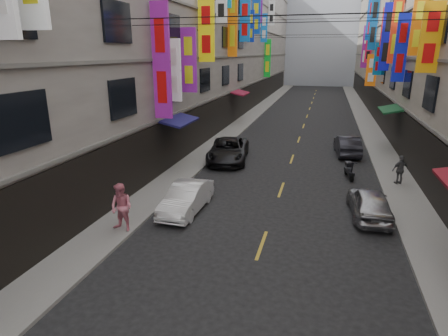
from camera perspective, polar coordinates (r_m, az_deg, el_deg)
The scene contains 15 objects.
sidewalk_left at distance 37.67m, azimuth 2.84°, elevation 6.94°, with size 2.00×90.00×0.12m, color slate.
sidewalk_right at distance 37.07m, azimuth 21.36°, elevation 5.61°, with size 2.00×90.00×0.12m, color slate.
building_row_left at distance 38.87m, azimuth -6.22°, elevation 21.13°, with size 10.14×90.00×19.00m.
haze_block at distance 86.34m, azimuth 14.72°, elevation 19.50°, with size 18.00×8.00×22.00m, color #A5ABB8.
shop_signage at distance 29.30m, azimuth 12.13°, elevation 21.42°, with size 14.00×55.00×11.80m.
street_awnings at distance 20.80m, azimuth 6.27°, elevation 6.67°, with size 13.99×35.20×0.41m.
overhead_cables at distance 24.38m, azimuth 11.50°, elevation 21.68°, with size 14.00×38.04×1.24m.
lane_markings at distance 33.95m, azimuth 11.71°, elevation 5.37°, with size 0.12×80.20×0.01m.
scooter_far_right at distance 22.08m, azimuth 18.53°, elevation -0.36°, with size 0.60×1.79×1.14m.
car_left_mid at distance 16.63m, azimuth -5.73°, elevation -4.55°, with size 1.33×3.82×1.26m, color white.
car_left_far at distance 24.22m, azimuth 0.67°, elevation 2.74°, with size 2.38×5.15×1.43m, color black.
car_right_mid at distance 17.15m, azimuth 21.28°, elevation -4.96°, with size 1.52×3.77×1.29m, color #A5A5A9.
car_right_far at distance 27.09m, azimuth 18.27°, elevation 3.32°, with size 1.41×4.04×1.33m, color #26252D.
pedestrian_lfar at distance 14.97m, azimuth -15.35°, elevation -5.82°, with size 0.93×0.64×1.91m, color pink.
pedestrian_rfar at distance 21.64m, azimuth 25.28°, elevation -0.24°, with size 0.91×0.52×1.55m, color #505052.
Camera 1 is at (1.87, 5.78, 6.77)m, focal length 30.00 mm.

